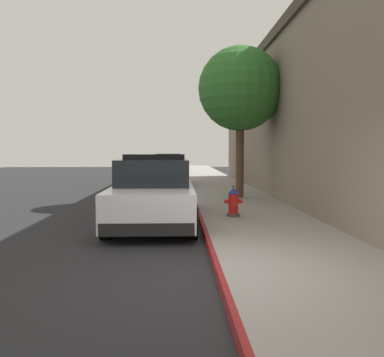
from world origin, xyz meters
name	(u,v)px	position (x,y,z in m)	size (l,w,h in m)	color
ground_plane	(69,201)	(-4.65, 10.00, -0.10)	(29.03, 60.00, 0.20)	#232326
sidewalk_pavement	(229,196)	(1.35, 10.00, 0.08)	(2.70, 60.00, 0.15)	gray
curb_painted_edge	(192,196)	(-0.04, 10.00, 0.08)	(0.08, 60.00, 0.15)	maroon
storefront_building	(356,117)	(5.61, 8.82, 2.95)	(6.05, 25.17, 5.88)	gray
police_cruiser	(154,193)	(-1.17, 4.46, 0.74)	(1.94, 4.84, 1.68)	white
parked_car_silver_ahead	(165,172)	(-1.22, 14.31, 0.74)	(1.94, 4.84, 1.56)	#B2B5BA
parked_car_dark_far	(169,165)	(-1.22, 23.57, 0.74)	(1.94, 4.84, 1.56)	navy
fire_hydrant	(233,202)	(0.77, 4.58, 0.50)	(0.44, 0.40, 0.76)	#4C4C51
street_tree	(240,89)	(1.54, 8.73, 3.86)	(2.87, 2.87, 5.16)	brown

